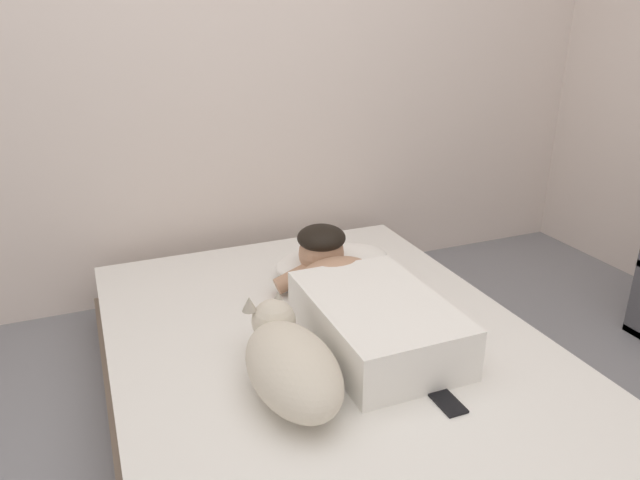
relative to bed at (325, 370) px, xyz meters
name	(u,v)px	position (x,y,z in m)	size (l,w,h in m)	color
back_wall	(226,36)	(-0.02, 1.15, 1.11)	(4.03, 0.12, 2.50)	silver
bed	(325,370)	(0.00, 0.00, 0.00)	(1.52, 1.95, 0.28)	#726051
pillow	(333,262)	(0.24, 0.48, 0.20)	(0.52, 0.32, 0.11)	white
person_lying	(359,301)	(0.14, 0.02, 0.25)	(0.43, 0.92, 0.27)	white
dog	(290,362)	(-0.22, -0.25, 0.25)	(0.26, 0.57, 0.21)	beige
coffee_cup	(352,275)	(0.27, 0.36, 0.18)	(0.12, 0.09, 0.07)	white
cell_phone	(446,401)	(0.19, -0.48, 0.15)	(0.07, 0.14, 0.01)	black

